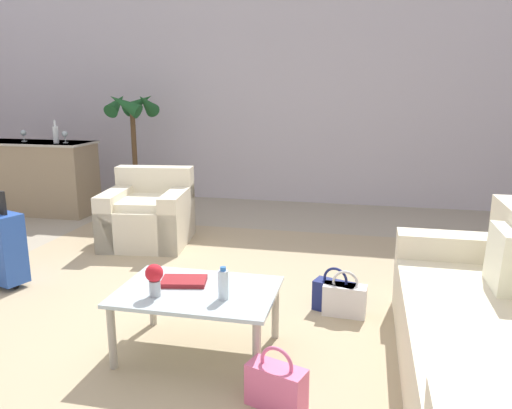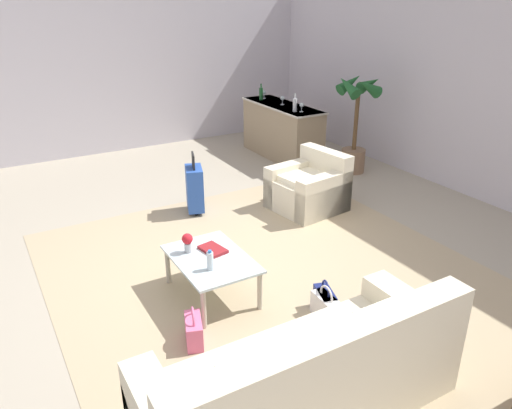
# 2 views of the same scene
# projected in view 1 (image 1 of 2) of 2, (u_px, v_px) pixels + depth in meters

# --- Properties ---
(ground_plane) EXTENTS (12.00, 12.00, 0.00)m
(ground_plane) POSITION_uv_depth(u_px,v_px,m) (171.00, 313.00, 3.81)
(ground_plane) COLOR #A89E89
(wall_back) EXTENTS (10.24, 0.12, 3.10)m
(wall_back) POSITION_uv_depth(u_px,v_px,m) (271.00, 97.00, 7.31)
(wall_back) COLOR silver
(wall_back) RESTS_ON ground
(area_rug) EXTENTS (5.20, 4.40, 0.01)m
(area_rug) POSITION_uv_depth(u_px,v_px,m) (253.00, 309.00, 3.87)
(area_rug) COLOR tan
(area_rug) RESTS_ON ground
(couch) EXTENTS (0.88, 2.34, 0.92)m
(couch) POSITION_uv_depth(u_px,v_px,m) (506.00, 346.00, 2.71)
(couch) COLOR beige
(couch) RESTS_ON ground
(armchair) EXTENTS (0.97, 0.99, 0.81)m
(armchair) POSITION_uv_depth(u_px,v_px,m) (149.00, 216.00, 5.51)
(armchair) COLOR beige
(armchair) RESTS_ON ground
(coffee_table) EXTENTS (1.00, 0.69, 0.44)m
(coffee_table) POSITION_uv_depth(u_px,v_px,m) (198.00, 298.00, 3.16)
(coffee_table) COLOR silver
(coffee_table) RESTS_ON ground
(water_bottle) EXTENTS (0.06, 0.06, 0.20)m
(water_bottle) POSITION_uv_depth(u_px,v_px,m) (223.00, 284.00, 2.99)
(water_bottle) COLOR silver
(water_bottle) RESTS_ON coffee_table
(coffee_table_book) EXTENTS (0.32, 0.24, 0.03)m
(coffee_table_book) POSITION_uv_depth(u_px,v_px,m) (184.00, 281.00, 3.25)
(coffee_table_book) COLOR maroon
(coffee_table_book) RESTS_ON coffee_table
(flower_vase) EXTENTS (0.11, 0.11, 0.21)m
(flower_vase) POSITION_uv_depth(u_px,v_px,m) (154.00, 277.00, 3.03)
(flower_vase) COLOR #B2B7BC
(flower_vase) RESTS_ON coffee_table
(bar_console) EXTENTS (1.86, 0.64, 0.97)m
(bar_console) POSITION_uv_depth(u_px,v_px,m) (28.00, 176.00, 6.82)
(bar_console) COLOR #937F60
(bar_console) RESTS_ON ground
(wine_glass_left_of_centre) EXTENTS (0.08, 0.08, 0.15)m
(wine_glass_left_of_centre) POSITION_uv_depth(u_px,v_px,m) (23.00, 133.00, 6.68)
(wine_glass_left_of_centre) COLOR silver
(wine_glass_left_of_centre) RESTS_ON bar_console
(wine_glass_right_of_centre) EXTENTS (0.08, 0.08, 0.15)m
(wine_glass_right_of_centre) POSITION_uv_depth(u_px,v_px,m) (65.00, 135.00, 6.52)
(wine_glass_right_of_centre) COLOR silver
(wine_glass_right_of_centre) RESTS_ON bar_console
(wine_bottle_clear) EXTENTS (0.07, 0.07, 0.30)m
(wine_bottle_clear) POSITION_uv_depth(u_px,v_px,m) (56.00, 134.00, 6.45)
(wine_bottle_clear) COLOR silver
(wine_bottle_clear) RESTS_ON bar_console
(suitcase_blue) EXTENTS (0.45, 0.34, 0.85)m
(suitcase_blue) POSITION_uv_depth(u_px,v_px,m) (2.00, 247.00, 4.25)
(suitcase_blue) COLOR #2851AD
(suitcase_blue) RESTS_ON ground
(handbag_white) EXTENTS (0.33, 0.16, 0.36)m
(handbag_white) POSITION_uv_depth(u_px,v_px,m) (345.00, 299.00, 3.74)
(handbag_white) COLOR white
(handbag_white) RESTS_ON ground
(handbag_pink) EXTENTS (0.35, 0.24, 0.36)m
(handbag_pink) POSITION_uv_depth(u_px,v_px,m) (276.00, 386.00, 2.66)
(handbag_pink) COLOR pink
(handbag_pink) RESTS_ON ground
(handbag_navy) EXTENTS (0.35, 0.23, 0.36)m
(handbag_navy) POSITION_uv_depth(u_px,v_px,m) (335.00, 296.00, 3.81)
(handbag_navy) COLOR navy
(handbag_navy) RESTS_ON ground
(potted_palm) EXTENTS (0.64, 0.64, 1.66)m
(potted_palm) POSITION_uv_depth(u_px,v_px,m) (134.00, 146.00, 7.03)
(potted_palm) COLOR #84664C
(potted_palm) RESTS_ON ground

